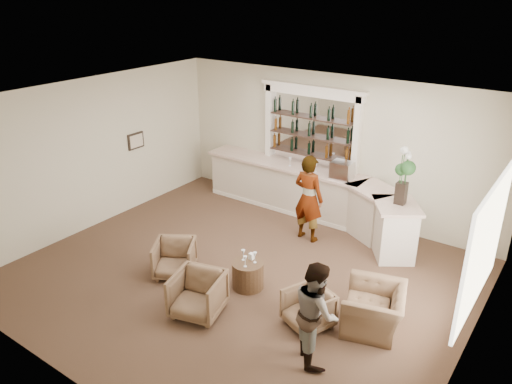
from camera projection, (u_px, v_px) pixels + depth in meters
ground at (240, 276)px, 9.43m from camera, size 8.00×8.00×0.00m
room_shell at (269, 150)px, 8.96m from camera, size 8.04×7.02×3.32m
bar_counter at (312, 195)px, 11.54m from camera, size 5.72×1.80×1.14m
back_bar_alcove at (311, 127)px, 11.46m from camera, size 2.64×0.25×3.00m
cocktail_table at (248, 275)px, 9.00m from camera, size 0.58×0.58×0.50m
sommelier at (309, 198)px, 10.44m from camera, size 0.73×0.51×1.89m
guest at (316, 312)px, 7.09m from camera, size 0.97×0.98×1.60m
armchair_left at (175, 258)px, 9.34m from camera, size 1.02×1.03×0.69m
armchair_center at (198, 294)px, 8.22m from camera, size 0.98×1.00×0.74m
armchair_right at (308, 309)px, 7.96m from camera, size 0.89×0.90×0.63m
armchair_far at (374, 309)px, 7.91m from camera, size 1.19×1.28×0.69m
espresso_machine at (342, 170)px, 10.85m from camera, size 0.45×0.38×0.39m
flower_vase at (404, 172)px, 9.46m from camera, size 0.31×0.31×1.16m
wine_glass_bar_left at (316, 167)px, 11.29m from camera, size 0.07×0.07×0.21m
wine_glass_bar_right at (290, 162)px, 11.65m from camera, size 0.07×0.07×0.21m
wine_glass_tbl_a at (243, 255)px, 8.95m from camera, size 0.07×0.07×0.21m
wine_glass_tbl_b at (255, 257)px, 8.87m from camera, size 0.07×0.07×0.21m
wine_glass_tbl_c at (245, 261)px, 8.74m from camera, size 0.07×0.07×0.21m
napkin_holder at (251, 256)px, 8.99m from camera, size 0.08×0.08×0.12m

